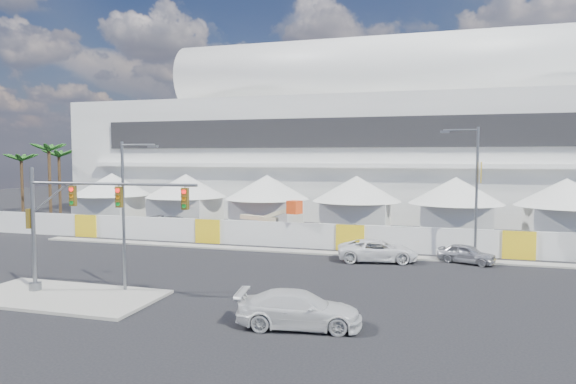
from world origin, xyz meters
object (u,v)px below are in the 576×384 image
(streetlight_median, at_px, (127,205))
(streetlight_curb, at_px, (473,184))
(sedan_silver, at_px, (466,254))
(lot_car_c, at_px, (176,225))
(pickup_near, at_px, (299,309))
(traffic_mast, at_px, (69,222))
(boom_lift, at_px, (256,230))
(pickup_curb, at_px, (378,250))

(streetlight_median, distance_m, streetlight_curb, 22.67)
(sedan_silver, relative_size, lot_car_c, 0.69)
(streetlight_curb, bearing_deg, pickup_near, -115.72)
(sedan_silver, xyz_separation_m, pickup_near, (-7.53, -15.85, 0.12))
(traffic_mast, bearing_deg, streetlight_curb, 36.12)
(streetlight_median, bearing_deg, lot_car_c, 111.66)
(pickup_near, xyz_separation_m, traffic_mast, (-12.70, 1.39, 3.11))
(boom_lift, bearing_deg, pickup_curb, -4.68)
(pickup_near, height_order, lot_car_c, lot_car_c)
(streetlight_median, relative_size, streetlight_curb, 0.85)
(pickup_near, relative_size, lot_car_c, 0.96)
(pickup_curb, relative_size, streetlight_curb, 0.59)
(lot_car_c, bearing_deg, boom_lift, -90.15)
(traffic_mast, bearing_deg, lot_car_c, 104.02)
(pickup_curb, relative_size, lot_car_c, 0.99)
(pickup_near, bearing_deg, lot_car_c, 30.16)
(sedan_silver, height_order, pickup_curb, pickup_curb)
(sedan_silver, bearing_deg, traffic_mast, 146.34)
(traffic_mast, relative_size, streetlight_curb, 1.07)
(pickup_near, height_order, boom_lift, boom_lift)
(sedan_silver, height_order, traffic_mast, traffic_mast)
(boom_lift, bearing_deg, streetlight_median, -71.64)
(sedan_silver, xyz_separation_m, lot_car_c, (-25.41, 6.29, 0.15))
(traffic_mast, distance_m, streetlight_curb, 25.56)
(sedan_silver, relative_size, traffic_mast, 0.39)
(pickup_curb, distance_m, lot_car_c, 20.89)
(boom_lift, bearing_deg, traffic_mast, -78.85)
(streetlight_curb, bearing_deg, lot_car_c, 167.51)
(sedan_silver, bearing_deg, lot_car_c, 96.88)
(sedan_silver, xyz_separation_m, traffic_mast, (-20.23, -14.47, 3.23))
(lot_car_c, relative_size, boom_lift, 0.72)
(pickup_curb, bearing_deg, lot_car_c, 58.76)
(pickup_curb, distance_m, traffic_mast, 19.87)
(pickup_curb, xyz_separation_m, traffic_mast, (-14.36, -13.38, 3.12))
(pickup_curb, relative_size, streetlight_median, 0.69)
(pickup_near, xyz_separation_m, streetlight_median, (-10.22, 2.84, 3.91))
(streetlight_median, xyz_separation_m, boom_lift, (0.96, 17.30, -3.67))
(sedan_silver, distance_m, pickup_curb, 5.97)
(pickup_curb, bearing_deg, boom_lift, 53.21)
(traffic_mast, bearing_deg, pickup_near, -6.23)
(sedan_silver, distance_m, boom_lift, 17.33)
(traffic_mast, height_order, streetlight_median, streetlight_median)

